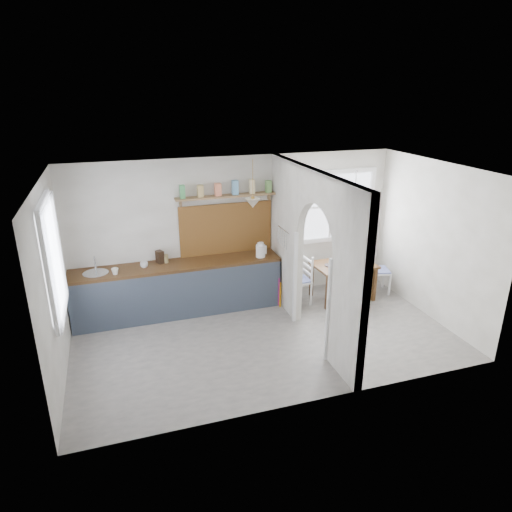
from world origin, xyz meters
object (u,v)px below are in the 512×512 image
object	(u,v)px
chair_right	(378,270)
kettle	(261,250)
chair_left	(297,279)
dining_table	(343,281)
vase	(339,257)

from	to	relation	value
chair_right	kettle	xyz separation A→B (m)	(-2.28, 0.19, 0.59)
chair_left	kettle	size ratio (longest dim) A/B	3.52
chair_left	kettle	distance (m)	0.87
dining_table	chair_right	world-z (taller)	chair_right
kettle	chair_left	bearing A→B (deg)	-21.13
dining_table	chair_right	size ratio (longest dim) A/B	1.22
dining_table	kettle	distance (m)	1.68
chair_right	vase	size ratio (longest dim) A/B	4.99
chair_left	vase	bearing A→B (deg)	91.59
chair_left	kettle	world-z (taller)	kettle
chair_left	chair_right	size ratio (longest dim) A/B	1.04
kettle	vase	xyz separation A→B (m)	(1.49, -0.09, -0.26)
dining_table	vase	distance (m)	0.46
kettle	vase	bearing A→B (deg)	-9.94
chair_right	dining_table	bearing A→B (deg)	109.49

